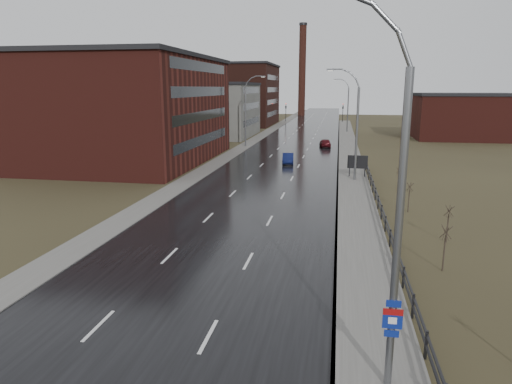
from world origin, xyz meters
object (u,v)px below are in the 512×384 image
at_px(streetlight_main, 389,206).
at_px(car_near, 288,159).
at_px(car_far, 325,143).
at_px(billboard, 358,163).

relative_size(streetlight_main, car_near, 3.06).
bearing_deg(streetlight_main, car_far, 93.30).
distance_m(streetlight_main, billboard, 36.07).
bearing_deg(billboard, car_far, 99.27).
height_order(streetlight_main, car_far, streetlight_main).
xyz_separation_m(billboard, car_near, (-8.31, 8.05, -1.02)).
xyz_separation_m(streetlight_main, billboard, (0.63, 35.79, -4.39)).
bearing_deg(streetlight_main, car_near, 99.93).
bearing_deg(car_near, car_far, 70.88).
bearing_deg(car_far, car_near, 69.66).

